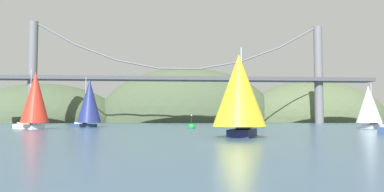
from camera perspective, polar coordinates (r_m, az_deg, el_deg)
name	(u,v)px	position (r m, az deg, el deg)	size (l,w,h in m)	color
ground_plane	(231,145)	(25.97, 5.87, -7.41)	(360.00, 360.00, 0.00)	#385670
headland_left	(44,122)	(168.30, -21.58, -3.73)	(64.02, 44.00, 32.10)	#425138
headland_right	(313,122)	(172.98, 17.86, -3.78)	(64.54, 44.00, 35.62)	#4C5B3D
headland_center	(188,122)	(160.80, -0.68, -3.99)	(76.44, 44.00, 46.36)	#425138
suspension_bridge	(179,77)	(121.33, -1.93, 2.97)	(128.22, 6.00, 32.48)	slate
sailboat_scarlet_sail	(35,99)	(67.00, -22.75, -0.46)	(8.14, 8.34, 9.99)	white
sailboat_navy_sail	(89,102)	(77.78, -15.33, -0.90)	(7.96, 8.76, 10.21)	navy
sailboat_yellow_sail	(239,93)	(36.20, 7.18, 0.49)	(6.55, 8.79, 8.86)	#191E4C
sailboat_white_mainsail	(369,106)	(73.82, 25.24, -1.36)	(7.64, 7.17, 8.09)	white
channel_buoy	(192,126)	(64.90, -0.07, -4.64)	(1.10, 1.10, 2.64)	green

